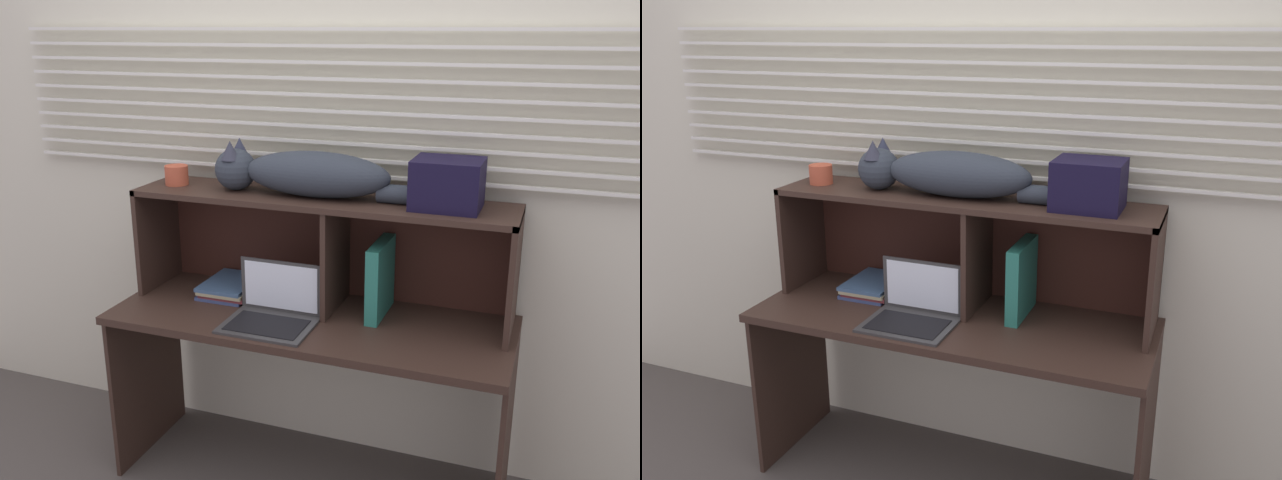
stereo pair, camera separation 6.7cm
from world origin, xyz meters
TOP-DOWN VIEW (x-y plane):
  - back_panel_with_blinds at (0.00, 0.55)m, footprint 4.40×0.08m
  - desk at (0.00, 0.23)m, footprint 1.50×0.56m
  - hutch_shelf_unit at (0.01, 0.38)m, footprint 1.44×0.31m
  - cat at (-0.06, 0.34)m, footprint 0.95×0.19m
  - laptop at (-0.11, 0.14)m, footprint 0.32×0.25m
  - binder_upright at (0.24, 0.34)m, footprint 0.05×0.25m
  - book_stack at (-0.38, 0.34)m, footprint 0.21×0.26m
  - small_basket at (-0.61, 0.34)m, footprint 0.09×0.09m
  - storage_box at (0.47, 0.34)m, footprint 0.24×0.20m

SIDE VIEW (x-z plane):
  - desk at x=0.00m, z-range 0.22..0.94m
  - book_stack at x=-0.38m, z-range 0.72..0.77m
  - laptop at x=-0.11m, z-range 0.65..0.86m
  - binder_upright at x=0.24m, z-range 0.72..1.00m
  - hutch_shelf_unit at x=0.01m, z-range 0.80..1.24m
  - small_basket at x=-0.61m, z-range 1.15..1.22m
  - cat at x=-0.06m, z-range 1.13..1.33m
  - storage_box at x=0.47m, z-range 1.15..1.32m
  - back_panel_with_blinds at x=0.00m, z-range 0.00..2.50m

